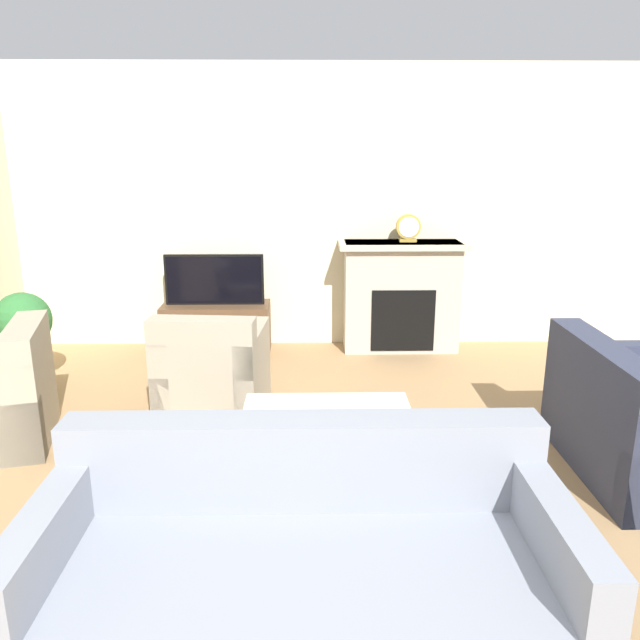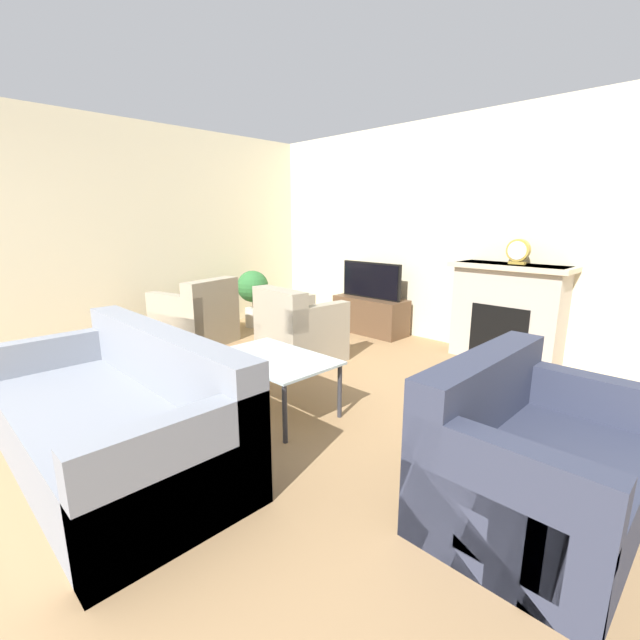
# 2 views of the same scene
# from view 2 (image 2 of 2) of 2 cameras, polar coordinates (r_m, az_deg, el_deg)

# --- Properties ---
(wall_back) EXTENTS (8.45, 0.06, 2.70)m
(wall_back) POSITION_cam_2_polar(r_m,az_deg,el_deg) (5.59, 15.59, 11.02)
(wall_back) COLOR beige
(wall_back) RESTS_ON ground_plane
(wall_left) EXTENTS (0.06, 8.04, 2.70)m
(wall_left) POSITION_cam_2_polar(r_m,az_deg,el_deg) (5.98, -22.79, 10.60)
(wall_left) COLOR beige
(wall_left) RESTS_ON ground_plane
(fireplace) EXTENTS (1.22, 0.45, 1.06)m
(fireplace) POSITION_cam_2_polar(r_m,az_deg,el_deg) (5.04, 23.69, 1.12)
(fireplace) COLOR #B2A899
(fireplace) RESTS_ON ground_plane
(tv_stand) EXTENTS (1.02, 0.43, 0.49)m
(tv_stand) POSITION_cam_2_polar(r_m,az_deg,el_deg) (5.89, 6.72, 0.63)
(tv_stand) COLOR brown
(tv_stand) RESTS_ON ground_plane
(tv) EXTENTS (0.93, 0.06, 0.48)m
(tv) POSITION_cam_2_polar(r_m,az_deg,el_deg) (5.81, 6.83, 5.29)
(tv) COLOR black
(tv) RESTS_ON tv_stand
(couch_sectional) EXTENTS (2.06, 0.96, 0.82)m
(couch_sectional) POSITION_cam_2_polar(r_m,az_deg,el_deg) (3.07, -25.48, -11.86)
(couch_sectional) COLOR gray
(couch_sectional) RESTS_ON ground_plane
(couch_loveseat) EXTENTS (0.86, 1.22, 0.82)m
(couch_loveseat) POSITION_cam_2_polar(r_m,az_deg,el_deg) (2.57, 26.24, -16.78)
(couch_loveseat) COLOR #33384C
(couch_loveseat) RESTS_ON ground_plane
(armchair_by_window) EXTENTS (0.98, 0.94, 0.82)m
(armchair_by_window) POSITION_cam_2_polar(r_m,az_deg,el_deg) (5.57, -16.11, 0.08)
(armchair_by_window) COLOR #9E937F
(armchair_by_window) RESTS_ON ground_plane
(armchair_accent) EXTENTS (0.79, 0.83, 0.82)m
(armchair_accent) POSITION_cam_2_polar(r_m,az_deg,el_deg) (4.69, -2.83, -1.81)
(armchair_accent) COLOR #9E937F
(armchair_accent) RESTS_ON ground_plane
(coffee_table) EXTENTS (0.99, 0.64, 0.46)m
(coffee_table) POSITION_cam_2_polar(r_m,az_deg,el_deg) (3.44, -6.14, -5.61)
(coffee_table) COLOR #333338
(coffee_table) RESTS_ON ground_plane
(potted_plant) EXTENTS (0.45, 0.45, 0.81)m
(potted_plant) POSITION_cam_2_polar(r_m,az_deg,el_deg) (6.22, -8.93, 3.81)
(potted_plant) COLOR beige
(potted_plant) RESTS_ON ground_plane
(mantel_clock) EXTENTS (0.23, 0.07, 0.26)m
(mantel_clock) POSITION_cam_2_polar(r_m,az_deg,el_deg) (4.95, 24.91, 8.31)
(mantel_clock) COLOR #B79338
(mantel_clock) RESTS_ON fireplace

